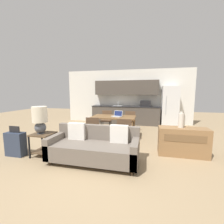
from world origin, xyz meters
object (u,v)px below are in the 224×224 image
table_lamp (40,118)px  suitcase (16,144)px  dining_chair_far_right (130,120)px  vase (181,120)px  dining_chair_far_left (106,119)px  dining_chair_near_left (94,128)px  laptop (117,115)px  side_table (44,141)px  credenza (183,142)px  refrigerator (170,107)px  dining_chair_near_right (124,130)px  couch (94,147)px  dining_table (114,118)px

table_lamp → suitcase: table_lamp is taller
dining_chair_far_right → suitcase: (-2.51, -2.83, -0.18)m
vase → dining_chair_far_left: 3.08m
dining_chair_near_left → laptop: laptop is taller
vase → side_table: bearing=-165.8°
credenza → laptop: 2.22m
table_lamp → dining_chair_far_right: (1.87, 2.69, -0.46)m
dining_chair_near_left → side_table: bearing=46.4°
refrigerator → laptop: (-2.00, -2.28, -0.13)m
dining_chair_near_left → dining_chair_near_right: size_ratio=1.00×
dining_chair_near_right → dining_chair_far_left: same height
side_table → dining_chair_far_right: bearing=55.5°
refrigerator → credenza: refrigerator is taller
vase → dining_chair_near_right: vase is taller
couch → dining_chair_far_left: couch is taller
refrigerator → dining_table: bearing=-132.9°
refrigerator → suitcase: (-4.16, -4.36, -0.62)m
table_lamp → refrigerator: bearing=50.1°
refrigerator → dining_chair_near_right: (-1.65, -3.06, -0.43)m
dining_chair_far_left → vase: bearing=-42.1°
refrigerator → couch: size_ratio=0.93×
dining_chair_far_right → dining_chair_near_right: bearing=-89.7°
table_lamp → vase: bearing=14.5°
credenza → dining_chair_far_left: dining_chair_far_left is taller
table_lamp → suitcase: size_ratio=0.89×
couch → suitcase: size_ratio=2.66×
suitcase → couch: bearing=4.2°
table_lamp → credenza: 3.55m
dining_table → side_table: 2.35m
couch → dining_chair_near_left: (-0.45, 1.18, 0.15)m
side_table → dining_chair_near_left: size_ratio=0.69×
dining_table → side_table: dining_table is taller
credenza → vase: (-0.06, 0.03, 0.53)m
dining_chair_far_left → table_lamp: bearing=-113.2°
dining_chair_near_right → credenza: bearing=161.9°
dining_table → table_lamp: table_lamp is taller
refrigerator → side_table: refrigerator is taller
vase → dining_chair_far_right: (-1.47, 1.83, -0.40)m
dining_chair_far_left → credenza: bearing=-41.8°
couch → dining_chair_far_right: 2.73m
side_table → vase: size_ratio=1.44×
laptop → suitcase: laptop is taller
table_lamp → vase: (3.34, 0.87, -0.06)m
dining_chair_near_left → dining_chair_far_right: 1.77m
table_lamp → suitcase: bearing=-168.4°
credenza → dining_chair_far_right: bearing=129.5°
side_table → credenza: (3.36, 0.80, -0.03)m
side_table → dining_chair_near_left: 1.46m
vase → dining_chair_far_right: size_ratio=0.48×
credenza → dining_chair_near_right: size_ratio=1.41×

